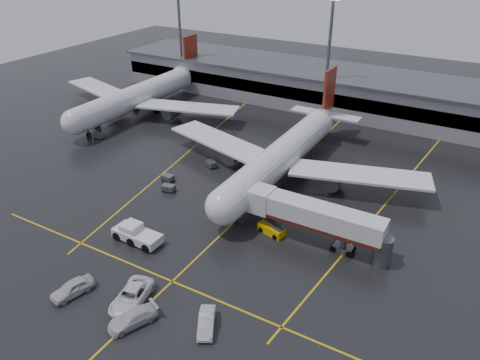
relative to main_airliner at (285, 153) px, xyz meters
The scene contains 22 objects.
ground 10.57m from the main_airliner, 90.00° to the right, with size 220.00×220.00×0.00m, color black.
apron_line_centre 10.57m from the main_airliner, 90.00° to the right, with size 0.25×90.00×0.02m, color gold.
apron_line_stop 31.98m from the main_airliner, 90.00° to the right, with size 60.00×0.25×0.02m, color gold.
apron_line_left 20.44m from the main_airliner, behind, with size 0.25×70.00×0.02m, color gold.
apron_line_right 18.49m from the main_airliner, ahead, with size 0.25×70.00×0.02m, color gold.
terminal 38.23m from the main_airliner, 90.00° to the left, with size 122.00×19.00×8.60m.
light_mast_left 56.34m from the main_airliner, 144.33° to the left, with size 3.00×1.20×25.45m.
light_mast_mid 34.26m from the main_airliner, 98.80° to the left, with size 3.00×1.20×25.45m.
main_airliner is the anchor object (origin of this frame).
second_airliner 43.68m from the main_airliner, 164.05° to the left, with size 48.80×45.60×14.10m.
jet_bridge 19.68m from the main_airliner, 52.90° to the right, with size 19.90×3.40×6.05m.
pushback_tractor 29.11m from the main_airliner, 108.74° to the right, with size 7.12×3.18×2.52m.
belt_loader 18.03m from the main_airliner, 70.39° to the right, with size 4.18×2.61×2.46m.
service_van_a 37.02m from the main_airliner, 92.78° to the right, with size 3.05×6.62×1.84m, color white.
service_van_b 39.36m from the main_airliner, 89.28° to the right, with size 2.24×5.52×1.60m, color silver.
service_van_c 36.71m from the main_airliner, 77.86° to the right, with size 1.64×4.70×1.55m, color silver.
service_van_d 40.29m from the main_airliner, 102.55° to the right, with size 2.06×5.13×1.75m, color silver.
baggage_cart_a 20.32m from the main_airliner, 133.82° to the right, with size 2.20×1.64×1.12m.
baggage_cart_b 20.23m from the main_airliner, 143.95° to the right, with size 2.10×1.46×1.12m.
baggage_cart_c 13.57m from the main_airliner, 163.60° to the right, with size 2.38×2.08×1.12m.
baggage_cart_d 44.69m from the main_airliner, behind, with size 2.32×1.88×1.12m.
baggage_cart_e 39.89m from the main_airliner, behind, with size 2.12×1.49×1.12m.
Camera 1 is at (28.45, -54.95, 37.46)m, focal length 34.25 mm.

